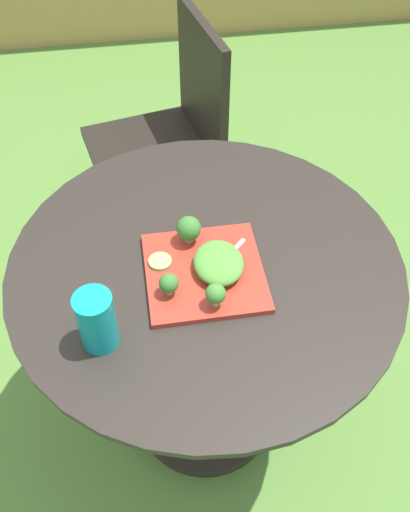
{
  "coord_description": "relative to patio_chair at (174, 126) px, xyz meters",
  "views": [
    {
      "loc": [
        -0.13,
        -0.85,
        1.74
      ],
      "look_at": [
        -0.0,
        -0.02,
        0.8
      ],
      "focal_mm": 39.75,
      "sensor_mm": 36.0,
      "label": 1
    }
  ],
  "objects": [
    {
      "name": "ground_plane",
      "position": [
        -0.02,
        -0.86,
        -0.53
      ],
      "size": [
        12.0,
        12.0,
        0.0
      ],
      "primitive_type": "plane",
      "color": "#568438"
    },
    {
      "name": "patio_table",
      "position": [
        -0.02,
        -0.86,
        -0.04
      ],
      "size": [
        0.92,
        0.92,
        0.76
      ],
      "color": "#28231E",
      "rests_on": "ground_plane"
    },
    {
      "name": "patio_chair",
      "position": [
        0.0,
        0.0,
        0.0
      ],
      "size": [
        0.52,
        0.52,
        0.9
      ],
      "color": "black",
      "rests_on": "ground_plane"
    },
    {
      "name": "salad_plate",
      "position": [
        -0.03,
        -0.89,
        0.24
      ],
      "size": [
        0.26,
        0.26,
        0.01
      ],
      "primitive_type": "cube",
      "color": "#AD3323",
      "rests_on": "patio_table"
    },
    {
      "name": "drinking_glass",
      "position": [
        -0.26,
        -1.03,
        0.29
      ],
      "size": [
        0.08,
        0.08,
        0.14
      ],
      "color": "#0F8C93",
      "rests_on": "patio_table"
    },
    {
      "name": "fork",
      "position": [
        0.01,
        -0.88,
        0.25
      ],
      "size": [
        0.12,
        0.12,
        0.0
      ],
      "color": "silver",
      "rests_on": "salad_plate"
    },
    {
      "name": "lettuce_mound",
      "position": [
        0.0,
        -0.89,
        0.27
      ],
      "size": [
        0.11,
        0.13,
        0.04
      ],
      "primitive_type": "ellipsoid",
      "color": "#519338",
      "rests_on": "salad_plate"
    },
    {
      "name": "broccoli_floret_0",
      "position": [
        -0.02,
        -0.99,
        0.28
      ],
      "size": [
        0.04,
        0.04,
        0.06
      ],
      "color": "#99B770",
      "rests_on": "salad_plate"
    },
    {
      "name": "broccoli_floret_1",
      "position": [
        -0.11,
        -0.95,
        0.28
      ],
      "size": [
        0.04,
        0.04,
        0.05
      ],
      "color": "#99B770",
      "rests_on": "salad_plate"
    },
    {
      "name": "broccoli_floret_2",
      "position": [
        -0.05,
        -0.8,
        0.28
      ],
      "size": [
        0.06,
        0.06,
        0.07
      ],
      "color": "#99B770",
      "rests_on": "salad_plate"
    },
    {
      "name": "cucumber_slice_0",
      "position": [
        -0.12,
        -0.85,
        0.25
      ],
      "size": [
        0.05,
        0.05,
        0.01
      ],
      "primitive_type": "cylinder",
      "color": "#8EB766",
      "rests_on": "salad_plate"
    }
  ]
}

